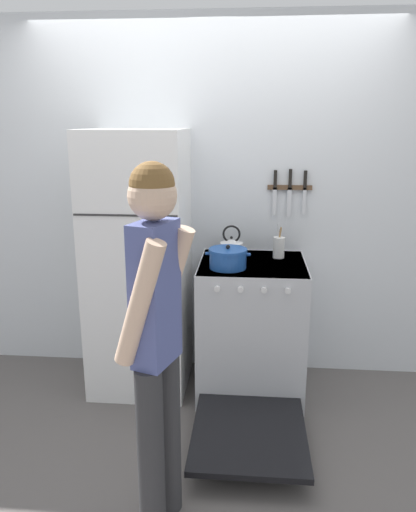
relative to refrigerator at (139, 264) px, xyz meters
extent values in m
plane|color=#5B5654|center=(0.48, 0.31, -0.90)|extent=(14.00, 14.00, 0.00)
cube|color=silver|center=(0.48, 0.34, 0.38)|extent=(10.00, 0.06, 2.55)
cube|color=white|center=(0.00, 0.00, 0.00)|extent=(0.65, 0.63, 1.79)
cube|color=#2D2D2D|center=(0.00, -0.32, 0.39)|extent=(0.64, 0.01, 0.01)
cylinder|color=#B2B5BA|center=(0.20, -0.33, -0.11)|extent=(0.02, 0.02, 0.57)
cube|color=silver|center=(0.78, -0.02, -0.43)|extent=(0.71, 0.68, 0.93)
cube|color=black|center=(0.78, -0.02, 0.02)|extent=(0.69, 0.66, 0.02)
cube|color=black|center=(0.78, -0.34, -0.44)|extent=(0.61, 0.05, 0.71)
cylinder|color=black|center=(0.62, -0.16, 0.03)|extent=(0.22, 0.22, 0.01)
cylinder|color=black|center=(0.94, -0.16, 0.03)|extent=(0.22, 0.22, 0.01)
cylinder|color=black|center=(0.62, 0.11, 0.03)|extent=(0.22, 0.22, 0.01)
cylinder|color=black|center=(0.94, 0.11, 0.03)|extent=(0.22, 0.22, 0.01)
cylinder|color=silver|center=(0.56, -0.37, -0.04)|extent=(0.04, 0.02, 0.04)
cylinder|color=silver|center=(0.71, -0.37, -0.04)|extent=(0.04, 0.02, 0.04)
cylinder|color=silver|center=(0.85, -0.37, -0.04)|extent=(0.04, 0.02, 0.04)
cylinder|color=silver|center=(0.99, -0.37, -0.04)|extent=(0.04, 0.02, 0.04)
cube|color=black|center=(0.78, -0.74, -0.78)|extent=(0.65, 0.75, 0.04)
cube|color=#99999E|center=(0.78, -0.11, -0.48)|extent=(0.57, 0.37, 0.01)
cylinder|color=#1E4C9E|center=(0.62, -0.16, 0.09)|extent=(0.24, 0.24, 0.11)
cylinder|color=#1E4C9E|center=(0.62, -0.16, 0.15)|extent=(0.25, 0.25, 0.02)
sphere|color=black|center=(0.62, -0.16, 0.17)|extent=(0.03, 0.03, 0.03)
cylinder|color=#1E4C9E|center=(0.49, -0.16, 0.13)|extent=(0.03, 0.02, 0.02)
cylinder|color=#1E4C9E|center=(0.75, -0.16, 0.13)|extent=(0.03, 0.02, 0.02)
cylinder|color=silver|center=(0.63, 0.11, 0.08)|extent=(0.16, 0.16, 0.10)
cone|color=silver|center=(0.63, 0.11, 0.15)|extent=(0.15, 0.15, 0.03)
sphere|color=black|center=(0.63, 0.11, 0.17)|extent=(0.02, 0.02, 0.02)
cone|color=silver|center=(0.70, 0.11, 0.09)|extent=(0.09, 0.03, 0.08)
torus|color=black|center=(0.63, 0.11, 0.20)|extent=(0.12, 0.01, 0.12)
cylinder|color=silver|center=(0.95, 0.12, 0.11)|extent=(0.08, 0.08, 0.14)
cylinder|color=#9E7547|center=(0.95, 0.12, 0.16)|extent=(0.04, 0.02, 0.19)
cylinder|color=#232326|center=(0.95, 0.12, 0.15)|extent=(0.03, 0.03, 0.17)
cylinder|color=#B2B5BA|center=(0.95, 0.12, 0.17)|extent=(0.03, 0.03, 0.21)
cylinder|color=#2D2D30|center=(0.34, -1.35, -0.48)|extent=(0.12, 0.12, 0.83)
cylinder|color=#2D2D30|center=(0.39, -1.20, -0.48)|extent=(0.12, 0.12, 0.83)
cube|color=#4C5693|center=(0.37, -1.27, 0.24)|extent=(0.20, 0.26, 0.62)
cylinder|color=beige|center=(0.33, -1.40, 0.24)|extent=(0.26, 0.16, 0.55)
cylinder|color=beige|center=(0.41, -1.15, 0.24)|extent=(0.26, 0.16, 0.55)
sphere|color=beige|center=(0.37, -1.27, 0.66)|extent=(0.20, 0.20, 0.20)
sphere|color=brown|center=(0.37, -1.27, 0.70)|extent=(0.18, 0.18, 0.18)
cube|color=brown|center=(1.02, 0.30, 0.49)|extent=(0.31, 0.02, 0.03)
cube|color=silver|center=(0.92, 0.29, 0.40)|extent=(0.03, 0.00, 0.20)
cube|color=black|center=(0.92, 0.29, 0.55)|extent=(0.02, 0.02, 0.12)
cube|color=silver|center=(1.02, 0.29, 0.39)|extent=(0.03, 0.00, 0.21)
cube|color=black|center=(1.02, 0.29, 0.56)|extent=(0.02, 0.02, 0.13)
cube|color=silver|center=(1.13, 0.29, 0.40)|extent=(0.02, 0.00, 0.19)
cube|color=black|center=(1.13, 0.29, 0.55)|extent=(0.02, 0.02, 0.12)
camera|label=1|loc=(0.76, -3.23, 0.95)|focal=35.00mm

